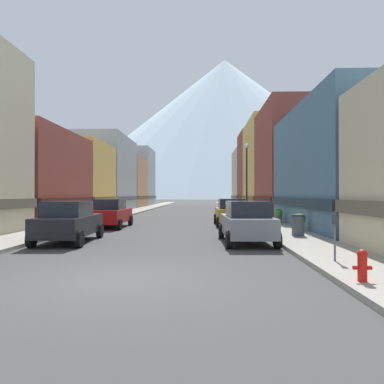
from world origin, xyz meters
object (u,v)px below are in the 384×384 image
Objects in this scene: fire_hydrant_near at (362,264)px; streetlamp_right at (247,170)px; car_right_0 at (247,222)px; trash_bin_right at (298,225)px; parking_meter_near at (335,231)px; potted_plant_0 at (278,215)px; potted_plant_1 at (300,221)px; car_left_0 at (69,222)px; car_left_1 at (110,213)px; car_right_1 at (231,212)px; pedestrian_0 at (116,207)px.

streetlamp_right reaches higher than fire_hydrant_near.
car_right_0 is 0.76× the size of streetlamp_right.
car_right_0 reaches higher than trash_bin_right.
car_right_0 is 5.28m from parking_meter_near.
trash_bin_right is at bearing 84.67° from parking_meter_near.
parking_meter_near is at bearing -95.07° from potted_plant_0.
potted_plant_1 is (0.65, 2.13, 0.03)m from trash_bin_right.
car_right_0 is at bearing -109.18° from potted_plant_0.
car_right_0 reaches higher than potted_plant_1.
potted_plant_0 is (10.80, 9.21, -0.22)m from car_left_0.
parking_meter_near is at bearing -51.41° from car_left_1.
streetlamp_right is (1.55, 4.10, 3.09)m from car_right_1.
pedestrian_0 is at bearing 130.96° from potted_plant_1.
car_right_1 is 3.22m from potted_plant_0.
car_left_1 is 4.54× the size of potted_plant_0.
car_right_1 is at bearing 98.03° from parking_meter_near.
potted_plant_1 is at bearing -79.99° from streetlamp_right.
parking_meter_near is 26.68m from pedestrian_0.
pedestrian_0 reaches higher than car_right_1.
car_right_1 reaches higher than fire_hydrant_near.
fire_hydrant_near is at bearing -84.23° from car_right_1.
fire_hydrant_near is (9.25, -14.49, -0.37)m from car_left_1.
potted_plant_1 is at bearing 81.69° from parking_meter_near.
car_right_0 reaches higher than potted_plant_0.
pedestrian_0 is (-13.25, 9.73, 0.23)m from potted_plant_0.
streetlamp_right is at bearing 54.91° from car_left_0.
fire_hydrant_near is at bearing -77.50° from car_right_0.
car_left_1 is at bearing -166.39° from car_right_1.
car_right_1 is at bearing 109.07° from trash_bin_right.
potted_plant_0 is at bearing 5.23° from car_right_1.
car_right_0 is 2.98m from trash_bin_right.
streetlamp_right reaches higher than car_right_0.
fire_hydrant_near is (1.65, -7.43, -0.37)m from car_right_0.
car_left_1 is 3.31× the size of parking_meter_near.
potted_plant_1 is at bearing -17.51° from car_left_1.
car_right_1 is 0.76× the size of streetlamp_right.
potted_plant_1 is (1.55, 11.08, 0.15)m from fire_hydrant_near.
car_left_1 is 4.50× the size of trash_bin_right.
streetlamp_right is (9.15, 13.02, 3.09)m from car_left_0.
streetlamp_right reaches higher than pedestrian_0.
car_right_1 is at bearing -174.77° from potted_plant_0.
pedestrian_0 is (-12.00, 23.83, -0.11)m from parking_meter_near.
parking_meter_near is at bearing -95.33° from trash_bin_right.
parking_meter_near is at bearing -27.11° from car_left_0.
streetlamp_right is at bearing -27.03° from pedestrian_0.
pedestrian_0 is at bearing 152.97° from streetlamp_right.
potted_plant_0 is at bearing 40.47° from car_left_0.
potted_plant_0 is 5.54m from potted_plant_1.
parking_meter_near is at bearing -68.36° from car_right_0.
streetlamp_right is (-0.10, 20.43, 3.46)m from fire_hydrant_near.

